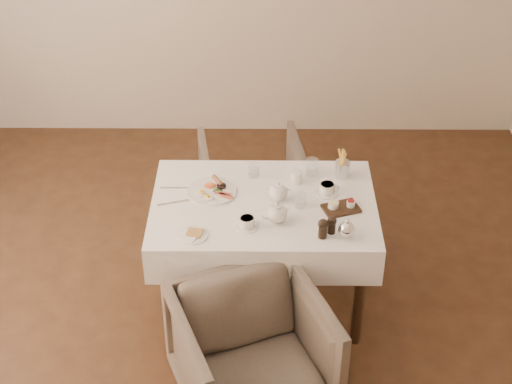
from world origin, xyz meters
The scene contains 20 objects.
table centered at (0.17, 0.39, 0.64)m, with size 1.28×0.88×0.75m.
armchair_near centered at (0.12, -0.39, 0.34)m, with size 0.74×0.76×0.69m, color #4F473A.
armchair_far centered at (0.09, 1.20, 0.32)m, with size 0.68×0.70×0.64m, color #4F473A.
breakfast_plate centered at (-0.13, 0.49, 0.77)m, with size 0.29×0.29×0.04m.
side_plate centered at (-0.22, 0.07, 0.76)m, with size 0.18×0.16×0.02m.
teapot_centre centered at (0.25, 0.41, 0.82)m, with size 0.15×0.12×0.12m, color white, non-canonical shape.
teapot_front centered at (0.24, 0.21, 0.82)m, with size 0.16×0.12×0.13m, color white, non-canonical shape.
creamer centered at (0.36, 0.59, 0.80)m, with size 0.06×0.06×0.08m, color white.
teacup_near centered at (0.08, 0.16, 0.78)m, with size 0.13×0.13×0.06m.
teacup_far centered at (0.54, 0.48, 0.79)m, with size 0.14×0.14×0.07m.
glass_left centered at (0.11, 0.66, 0.80)m, with size 0.06×0.06×0.09m, color silver.
glass_mid centered at (0.38, 0.35, 0.80)m, with size 0.06×0.06×0.09m, color silver.
glass_right centered at (0.46, 0.68, 0.81)m, with size 0.07×0.07×0.10m, color silver.
condiment_board centered at (0.60, 0.32, 0.77)m, with size 0.23×0.19×0.05m.
pepper_mill_left centered at (0.48, 0.07, 0.81)m, with size 0.06×0.06×0.12m, color black, non-canonical shape.
pepper_mill_right centered at (0.54, 0.11, 0.81)m, with size 0.05×0.05×0.11m, color black, non-canonical shape.
silver_pot centered at (0.61, 0.07, 0.81)m, with size 0.11×0.09×0.12m, color white, non-canonical shape.
fries_cup centered at (0.64, 0.65, 0.84)m, with size 0.09×0.09×0.19m.
cutlery_fork centered at (-0.34, 0.53, 0.76)m, with size 0.01×0.18×0.00m, color silver.
cutlery_knife centered at (-0.33, 0.38, 0.76)m, with size 0.02×0.21×0.00m, color silver.
Camera 1 is at (0.16, -3.22, 3.36)m, focal length 55.00 mm.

